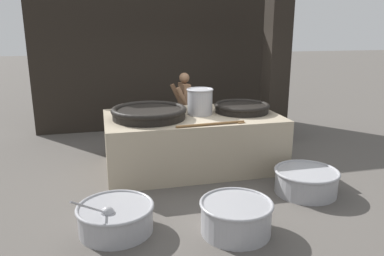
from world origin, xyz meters
TOP-DOWN VIEW (x-y plane):
  - ground_plane at (0.00, 0.00)m, footprint 60.00×60.00m
  - back_wall at (0.00, 2.92)m, footprint 6.15×0.24m
  - support_pillar at (2.11, 1.09)m, footprint 0.45×0.45m
  - hearth_platform at (0.00, 0.00)m, footprint 3.04×1.74m
  - giant_wok_near at (-0.77, -0.08)m, footprint 1.28×1.28m
  - giant_wok_far at (0.94, 0.02)m, footprint 1.01×1.01m
  - stock_pot at (0.15, 0.02)m, footprint 0.47×0.47m
  - stirring_paddle at (0.18, -0.76)m, footprint 1.15×0.15m
  - cook at (0.15, 1.32)m, footprint 0.37×0.57m
  - prep_bowl_vegetables at (-1.46, -1.97)m, footprint 0.96×1.10m
  - prep_bowl_meat at (-0.03, -2.36)m, footprint 0.90×0.90m
  - prep_bowl_extra at (1.41, -1.54)m, footprint 0.97×0.97m

SIDE VIEW (x-z plane):
  - ground_plane at x=0.00m, z-range 0.00..0.00m
  - prep_bowl_vegetables at x=-1.46m, z-range -0.18..0.57m
  - prep_bowl_extra at x=1.41m, z-range 0.02..0.39m
  - prep_bowl_meat at x=-0.03m, z-range 0.02..0.43m
  - hearth_platform at x=0.00m, z-range 0.00..0.95m
  - cook at x=0.15m, z-range 0.06..1.61m
  - stirring_paddle at x=0.18m, z-range 0.95..0.99m
  - giant_wok_far at x=0.94m, z-range 0.96..1.12m
  - giant_wok_near at x=-0.77m, z-range 0.96..1.16m
  - stock_pot at x=0.15m, z-range 0.96..1.42m
  - back_wall at x=0.00m, z-range 0.00..3.91m
  - support_pillar at x=2.11m, z-range 0.00..3.91m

